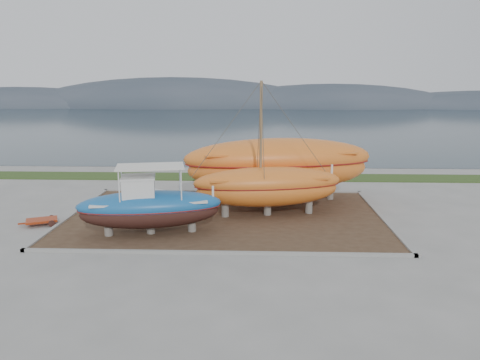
# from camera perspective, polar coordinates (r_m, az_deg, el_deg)

# --- Properties ---
(ground) EXTENTS (140.00, 140.00, 0.00)m
(ground) POSITION_cam_1_polar(r_m,az_deg,el_deg) (23.86, -2.45, -7.23)
(ground) COLOR gray
(ground) RESTS_ON ground
(dirt_patch) EXTENTS (18.00, 12.00, 0.06)m
(dirt_patch) POSITION_cam_1_polar(r_m,az_deg,el_deg) (27.65, -1.79, -4.45)
(dirt_patch) COLOR #422D1E
(dirt_patch) RESTS_ON ground
(curb_frame) EXTENTS (18.60, 12.60, 0.15)m
(curb_frame) POSITION_cam_1_polar(r_m,az_deg,el_deg) (27.64, -1.79, -4.36)
(curb_frame) COLOR gray
(curb_frame) RESTS_ON ground
(grass_strip) EXTENTS (44.00, 3.00, 0.08)m
(grass_strip) POSITION_cam_1_polar(r_m,az_deg,el_deg) (38.80, -0.63, 0.38)
(grass_strip) COLOR #284219
(grass_strip) RESTS_ON ground
(sea) EXTENTS (260.00, 100.00, 0.04)m
(sea) POSITION_cam_1_polar(r_m,az_deg,el_deg) (92.81, 1.01, 7.15)
(sea) COLOR #1B2D37
(sea) RESTS_ON ground
(mountain_ridge) EXTENTS (200.00, 36.00, 20.00)m
(mountain_ridge) POSITION_cam_1_polar(r_m,az_deg,el_deg) (147.68, 1.45, 8.95)
(mountain_ridge) COLOR #333D49
(mountain_ridge) RESTS_ON ground
(blue_caique) EXTENTS (7.71, 3.75, 3.57)m
(blue_caique) POSITION_cam_1_polar(r_m,az_deg,el_deg) (24.51, -10.95, -2.42)
(blue_caique) COLOR #195DA1
(blue_caique) RESTS_ON dirt_patch
(white_dinghy) EXTENTS (3.92, 2.16, 1.11)m
(white_dinghy) POSITION_cam_1_polar(r_m,az_deg,el_deg) (30.10, -11.02, -2.14)
(white_dinghy) COLOR silver
(white_dinghy) RESTS_ON dirt_patch
(orange_sailboat) EXTENTS (9.07, 4.11, 7.81)m
(orange_sailboat) POSITION_cam_1_polar(r_m,az_deg,el_deg) (27.08, 3.47, 3.72)
(orange_sailboat) COLOR orange
(orange_sailboat) RESTS_ON dirt_patch
(orange_bare_hull) EXTENTS (12.83, 5.88, 4.05)m
(orange_bare_hull) POSITION_cam_1_polar(r_m,az_deg,el_deg) (30.66, 4.74, 1.12)
(orange_bare_hull) COLOR orange
(orange_bare_hull) RESTS_ON dirt_patch
(red_trailer) EXTENTS (2.72, 2.10, 0.34)m
(red_trailer) POSITION_cam_1_polar(r_m,az_deg,el_deg) (28.28, -23.00, -4.75)
(red_trailer) COLOR #A13112
(red_trailer) RESTS_ON ground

